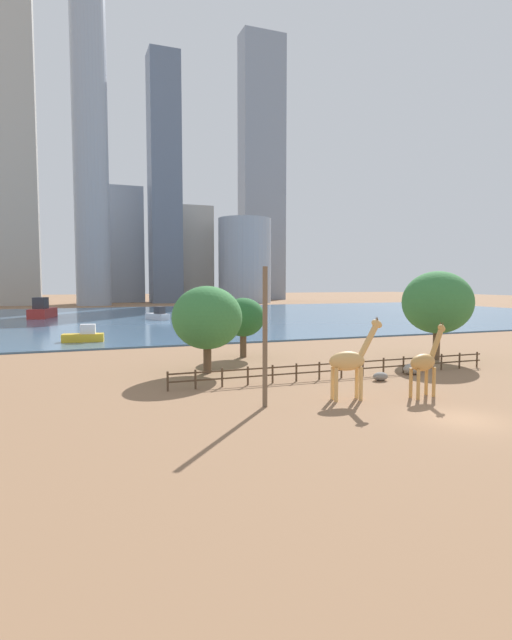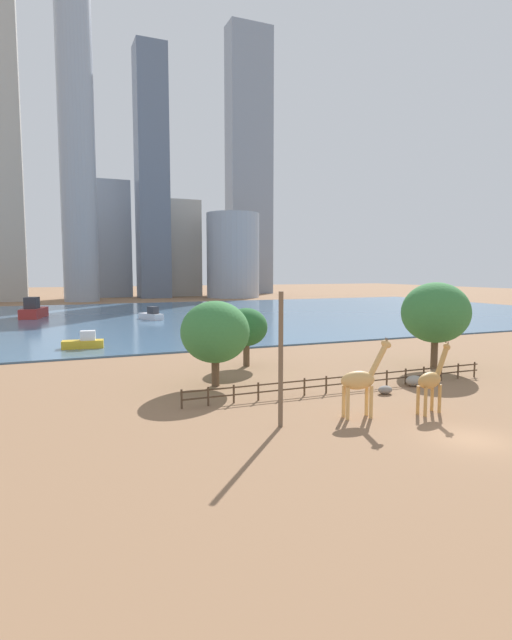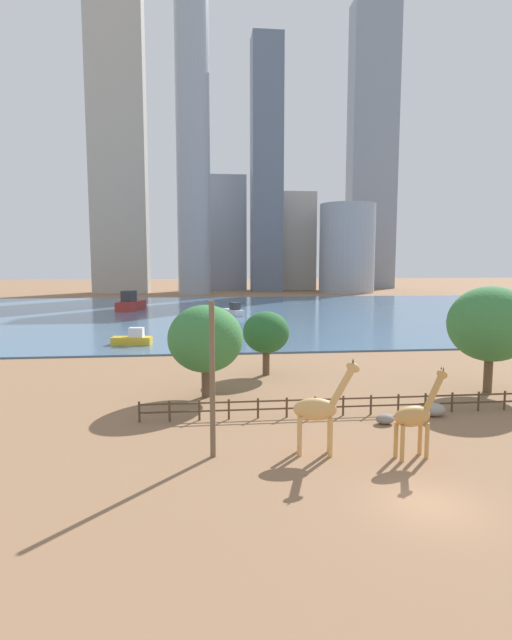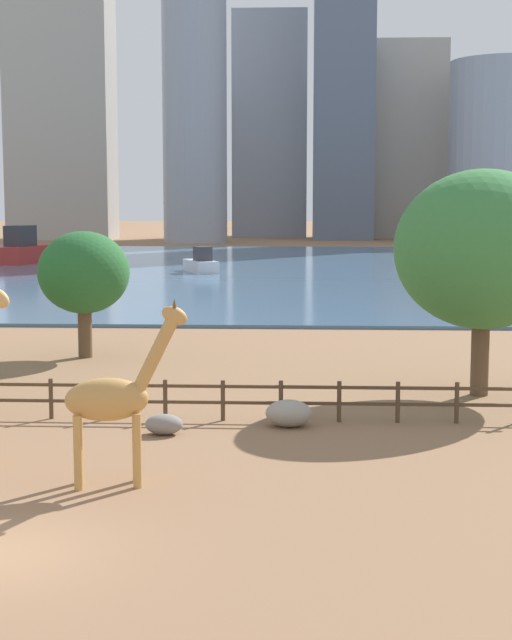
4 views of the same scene
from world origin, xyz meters
name	(u,v)px [view 4 (image 4 of 4)]	position (x,y,z in m)	size (l,w,h in m)	color
ground_plane	(243,268)	(0.00, 80.00, 0.00)	(400.00, 400.00, 0.00)	#8C6647
harbor_water	(241,269)	(0.00, 77.00, 0.10)	(180.00, 86.00, 0.20)	#476B8C
giraffe_companion	(114,399)	(1.50, 4.84, 2.17)	(3.13, 1.19, 4.59)	#C18C47
boulder_near_fence	(164,424)	(1.95, 10.07, 0.31)	(1.13, 0.82, 0.62)	gray
boulder_by_pole	(289,413)	(5.66, 11.27, 0.42)	(1.44, 1.12, 0.84)	gray
enclosure_fence	(110,396)	(-0.06, 12.00, 0.75)	(26.12, 0.14, 1.30)	#4C3826
tree_left_large	(483,250)	(12.41, 16.50, 5.21)	(6.27, 6.27, 8.06)	brown
tree_center_broad	(84,273)	(-3.57, 24.11, 3.74)	(4.03, 4.03, 5.60)	brown
boat_sailboat	(201,263)	(-3.41, 71.73, 1.01)	(3.87, 5.78, 2.40)	silver
boat_tug	(25,250)	(-23.46, 84.04, 1.54)	(5.21, 9.48, 3.95)	#B22D28
skyline_block_central	(505,152)	(37.92, 140.87, 14.19)	(17.83, 17.83, 28.39)	#939EAD
skyline_tower_short	(395,141)	(22.22, 159.46, 17.02)	(17.03, 12.36, 34.04)	#ADA89E
skyline_block_wide	(270,126)	(-0.11, 160.17, 19.80)	(13.20, 9.48, 39.60)	gray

